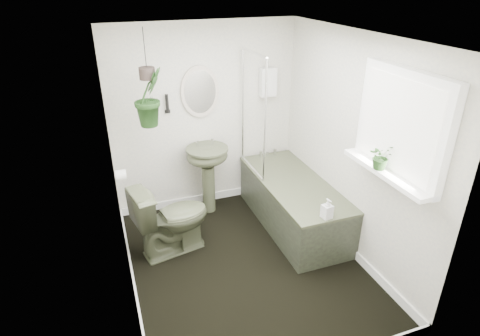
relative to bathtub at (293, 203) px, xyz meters
name	(u,v)px	position (x,y,z in m)	size (l,w,h in m)	color
floor	(245,264)	(-0.80, -0.50, -0.30)	(2.30, 2.80, 0.02)	black
ceiling	(246,35)	(-0.80, -0.50, 2.02)	(2.30, 2.80, 0.02)	white
wall_back	(205,119)	(-0.80, 0.91, 0.86)	(2.30, 0.02, 2.30)	silver
wall_front	(324,255)	(-0.80, -1.91, 0.86)	(2.30, 0.02, 2.30)	silver
wall_left	(117,185)	(-1.96, -0.50, 0.86)	(0.02, 2.80, 2.30)	silver
wall_right	(352,148)	(0.36, -0.50, 0.86)	(0.02, 2.80, 2.30)	silver
skirting	(245,259)	(-0.80, -0.50, -0.24)	(2.30, 2.80, 0.10)	white
bathtub	(293,203)	(0.00, 0.00, 0.00)	(0.72, 1.72, 0.58)	#434933
bath_screen	(253,114)	(-0.33, 0.49, 0.99)	(0.04, 0.72, 1.40)	silver
shower_box	(268,82)	(0.00, 0.84, 1.26)	(0.20, 0.10, 0.35)	white
oval_mirror	(200,92)	(-0.86, 0.87, 1.21)	(0.46, 0.03, 0.62)	beige
wall_sconce	(167,104)	(-1.26, 0.86, 1.11)	(0.04, 0.04, 0.22)	black
toilet_roll_holder	(121,175)	(-1.90, 0.20, 0.61)	(0.11, 0.11, 0.11)	white
window_recess	(402,125)	(0.29, -1.20, 1.36)	(0.08, 1.00, 0.90)	white
window_sill	(386,172)	(0.22, -1.20, 0.94)	(0.18, 1.00, 0.04)	white
window_blinds	(397,125)	(0.24, -1.20, 1.36)	(0.01, 0.86, 0.76)	white
toilet	(172,218)	(-1.45, -0.01, 0.12)	(0.46, 0.80, 0.82)	#434933
pedestal_sink	(208,180)	(-0.86, 0.65, 0.15)	(0.51, 0.44, 0.87)	#434933
sill_plant	(381,157)	(0.18, -1.15, 1.07)	(0.20, 0.17, 0.22)	black
hanging_plant	(149,97)	(-1.50, 0.45, 1.32)	(0.33, 0.27, 0.61)	black
soap_bottle	(327,209)	(-0.05, -0.79, 0.39)	(0.09, 0.10, 0.21)	black
hanging_pot	(147,73)	(-1.50, 0.45, 1.57)	(0.16, 0.16, 0.12)	#2F2521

